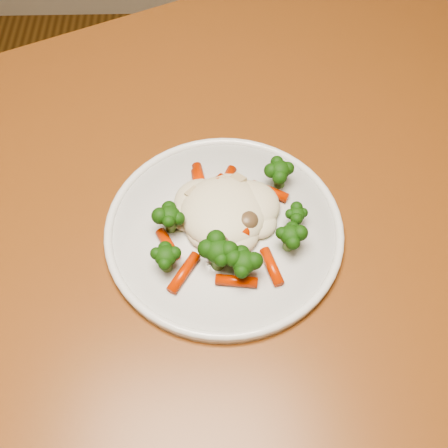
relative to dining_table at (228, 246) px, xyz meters
name	(u,v)px	position (x,y,z in m)	size (l,w,h in m)	color
dining_table	(228,246)	(0.00, 0.00, 0.00)	(1.43, 1.24, 0.75)	brown
plate	(224,231)	(-0.01, -0.04, 0.10)	(0.28, 0.28, 0.01)	silver
meal	(227,219)	(0.00, -0.04, 0.13)	(0.18, 0.18, 0.04)	beige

